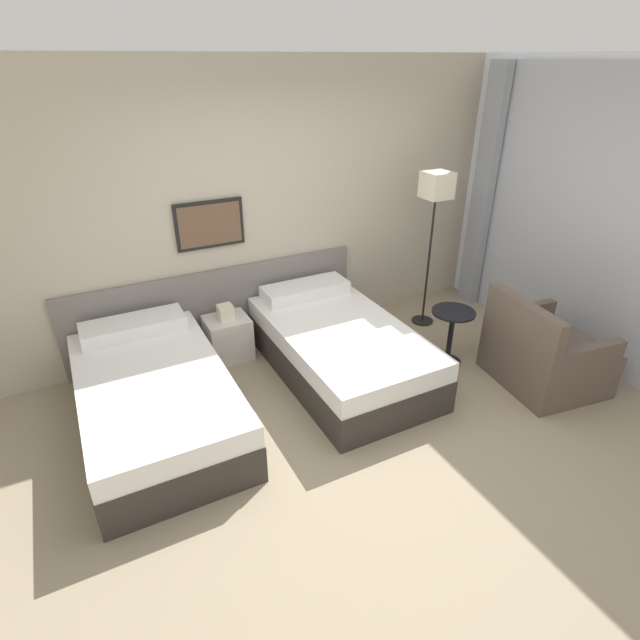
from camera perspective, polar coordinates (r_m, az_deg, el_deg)
The scene contains 8 objects.
ground_plane at distance 4.04m, azimuth 6.44°, elevation -13.52°, with size 16.00×16.00×0.00m, color gray.
wall_headboard at distance 5.00m, azimuth -6.16°, elevation 11.89°, with size 10.00×0.10×2.70m.
bed_near_door at distance 4.23m, azimuth -18.31°, elevation -8.46°, with size 1.10×1.95×0.62m.
bed_near_window at distance 4.67m, azimuth 2.22°, elevation -3.17°, with size 1.10×1.95×0.62m.
nightstand at distance 4.99m, azimuth -10.46°, elevation -1.87°, with size 0.41×0.36×0.56m.
floor_lamp at distance 5.28m, azimuth 13.08°, elevation 13.60°, with size 0.26×0.26×1.66m.
side_table at distance 4.90m, azimuth 14.80°, elevation -0.82°, with size 0.41×0.41×0.56m.
armchair at distance 4.94m, azimuth 24.21°, elevation -3.78°, with size 0.93×1.00×0.86m.
Camera 1 is at (-1.78, -2.47, 2.67)m, focal length 28.00 mm.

